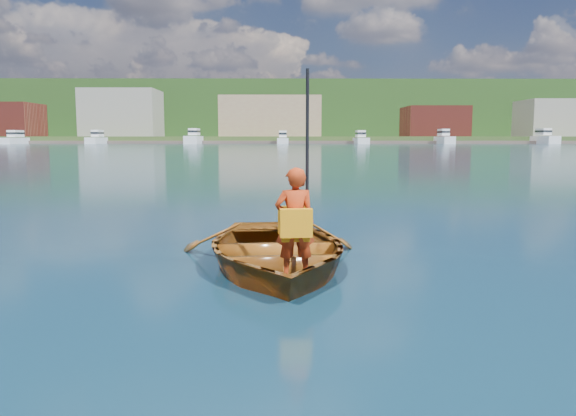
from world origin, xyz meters
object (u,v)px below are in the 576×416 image
at_px(rowboat, 275,250).
at_px(child_paddler, 295,222).
at_px(dock, 304,142).
at_px(marina_yachts, 282,139).

distance_m(rowboat, child_paddler, 1.03).
bearing_deg(child_paddler, rowboat, 104.70).
height_order(rowboat, dock, dock).
bearing_deg(dock, rowboat, -92.22).
relative_size(rowboat, dock, 0.02).
relative_size(child_paddler, marina_yachts, 0.02).
height_order(rowboat, child_paddler, child_paddler).
bearing_deg(dock, child_paddler, -92.12).
xyz_separation_m(child_paddler, dock, (5.54, 149.78, -0.30)).
bearing_deg(rowboat, dock, 87.78).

